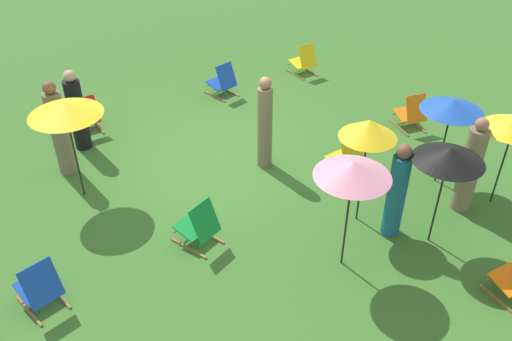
{
  "coord_description": "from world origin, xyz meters",
  "views": [
    {
      "loc": [
        4.59,
        7.58,
        5.98
      ],
      "look_at": [
        0.0,
        1.2,
        0.5
      ],
      "focal_mm": 37.54,
      "sensor_mm": 36.0,
      "label": 1
    }
  ],
  "objects_px": {
    "person_2": "(397,193)",
    "person_3": "(265,125)",
    "deckchair_6": "(223,81)",
    "deckchair_7": "(86,116)",
    "person_4": "(470,168)",
    "umbrella_4": "(452,106)",
    "deckchair_11": "(304,61)",
    "deckchair_10": "(39,287)",
    "umbrella_5": "(449,155)",
    "person_0": "(60,131)",
    "person_1": "(77,113)",
    "umbrella_2": "(353,169)",
    "deckchair_8": "(347,159)",
    "umbrella_0": "(65,109)",
    "umbrella_3": "(369,129)",
    "deckchair_1": "(199,226)",
    "deckchair_0": "(411,113)"
  },
  "relations": [
    {
      "from": "deckchair_6",
      "to": "person_1",
      "type": "relative_size",
      "value": 0.48
    },
    {
      "from": "deckchair_10",
      "to": "person_4",
      "type": "height_order",
      "value": "person_4"
    },
    {
      "from": "deckchair_6",
      "to": "deckchair_7",
      "type": "height_order",
      "value": "same"
    },
    {
      "from": "umbrella_3",
      "to": "umbrella_4",
      "type": "height_order",
      "value": "umbrella_3"
    },
    {
      "from": "deckchair_6",
      "to": "deckchair_10",
      "type": "relative_size",
      "value": 1.0
    },
    {
      "from": "deckchair_6",
      "to": "umbrella_2",
      "type": "bearing_deg",
      "value": 65.33
    },
    {
      "from": "deckchair_6",
      "to": "person_4",
      "type": "height_order",
      "value": "person_4"
    },
    {
      "from": "person_0",
      "to": "deckchair_11",
      "type": "bearing_deg",
      "value": -102.54
    },
    {
      "from": "deckchair_11",
      "to": "person_0",
      "type": "relative_size",
      "value": 0.44
    },
    {
      "from": "umbrella_0",
      "to": "umbrella_3",
      "type": "height_order",
      "value": "umbrella_3"
    },
    {
      "from": "deckchair_11",
      "to": "person_4",
      "type": "relative_size",
      "value": 0.46
    },
    {
      "from": "deckchair_6",
      "to": "deckchair_10",
      "type": "xyz_separation_m",
      "value": [
        5.67,
        4.07,
        0.0
      ]
    },
    {
      "from": "person_3",
      "to": "deckchair_8",
      "type": "bearing_deg",
      "value": 169.04
    },
    {
      "from": "person_3",
      "to": "umbrella_3",
      "type": "bearing_deg",
      "value": 135.79
    },
    {
      "from": "umbrella_5",
      "to": "person_0",
      "type": "height_order",
      "value": "person_0"
    },
    {
      "from": "deckchair_7",
      "to": "deckchair_11",
      "type": "xyz_separation_m",
      "value": [
        -5.69,
        0.5,
        0.0
      ]
    },
    {
      "from": "deckchair_6",
      "to": "deckchair_7",
      "type": "relative_size",
      "value": 1.0
    },
    {
      "from": "deckchair_11",
      "to": "person_3",
      "type": "bearing_deg",
      "value": 41.41
    },
    {
      "from": "deckchair_6",
      "to": "umbrella_4",
      "type": "xyz_separation_m",
      "value": [
        -1.34,
        5.35,
        1.23
      ]
    },
    {
      "from": "deckchair_10",
      "to": "umbrella_2",
      "type": "xyz_separation_m",
      "value": [
        -4.05,
        1.85,
        1.41
      ]
    },
    {
      "from": "deckchair_8",
      "to": "umbrella_0",
      "type": "distance_m",
      "value": 5.11
    },
    {
      "from": "deckchair_1",
      "to": "deckchair_8",
      "type": "relative_size",
      "value": 1.04
    },
    {
      "from": "person_1",
      "to": "person_3",
      "type": "bearing_deg",
      "value": 77.56
    },
    {
      "from": "deckchair_6",
      "to": "umbrella_4",
      "type": "relative_size",
      "value": 0.49
    },
    {
      "from": "deckchair_6",
      "to": "umbrella_0",
      "type": "xyz_separation_m",
      "value": [
        4.24,
        1.86,
        1.4
      ]
    },
    {
      "from": "umbrella_0",
      "to": "umbrella_2",
      "type": "distance_m",
      "value": 4.83
    },
    {
      "from": "deckchair_11",
      "to": "umbrella_0",
      "type": "height_order",
      "value": "umbrella_0"
    },
    {
      "from": "person_0",
      "to": "person_1",
      "type": "bearing_deg",
      "value": -59.01
    },
    {
      "from": "umbrella_5",
      "to": "person_4",
      "type": "distance_m",
      "value": 1.43
    },
    {
      "from": "umbrella_5",
      "to": "person_3",
      "type": "relative_size",
      "value": 0.95
    },
    {
      "from": "umbrella_5",
      "to": "person_0",
      "type": "relative_size",
      "value": 0.94
    },
    {
      "from": "deckchair_7",
      "to": "umbrella_5",
      "type": "xyz_separation_m",
      "value": [
        -3.22,
        6.67,
        1.3
      ]
    },
    {
      "from": "deckchair_10",
      "to": "person_2",
      "type": "relative_size",
      "value": 0.48
    },
    {
      "from": "deckchair_8",
      "to": "person_1",
      "type": "relative_size",
      "value": 0.48
    },
    {
      "from": "deckchair_11",
      "to": "person_4",
      "type": "xyz_separation_m",
      "value": [
        1.33,
        5.92,
        0.48
      ]
    },
    {
      "from": "deckchair_10",
      "to": "umbrella_5",
      "type": "bearing_deg",
      "value": 147.71
    },
    {
      "from": "umbrella_4",
      "to": "person_4",
      "type": "bearing_deg",
      "value": 69.1
    },
    {
      "from": "umbrella_3",
      "to": "umbrella_5",
      "type": "xyz_separation_m",
      "value": [
        -0.58,
        1.09,
        -0.12
      ]
    },
    {
      "from": "deckchair_1",
      "to": "deckchair_10",
      "type": "relative_size",
      "value": 1.04
    },
    {
      "from": "deckchair_10",
      "to": "umbrella_3",
      "type": "distance_m",
      "value": 5.34
    },
    {
      "from": "deckchair_8",
      "to": "umbrella_5",
      "type": "height_order",
      "value": "umbrella_5"
    },
    {
      "from": "umbrella_4",
      "to": "person_4",
      "type": "xyz_separation_m",
      "value": [
        0.3,
        0.78,
        -0.76
      ]
    },
    {
      "from": "deckchair_0",
      "to": "umbrella_3",
      "type": "distance_m",
      "value": 3.78
    },
    {
      "from": "deckchair_8",
      "to": "umbrella_4",
      "type": "relative_size",
      "value": 0.49
    },
    {
      "from": "person_2",
      "to": "person_3",
      "type": "xyz_separation_m",
      "value": [
        0.52,
        -2.84,
        0.09
      ]
    },
    {
      "from": "deckchair_0",
      "to": "deckchair_7",
      "type": "distance_m",
      "value": 7.04
    },
    {
      "from": "umbrella_2",
      "to": "person_4",
      "type": "bearing_deg",
      "value": 175.61
    },
    {
      "from": "umbrella_4",
      "to": "person_1",
      "type": "xyz_separation_m",
      "value": [
        4.98,
        -5.06,
        -0.8
      ]
    },
    {
      "from": "person_2",
      "to": "person_4",
      "type": "bearing_deg",
      "value": 10.66
    },
    {
      "from": "deckchair_11",
      "to": "person_2",
      "type": "relative_size",
      "value": 0.48
    }
  ]
}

